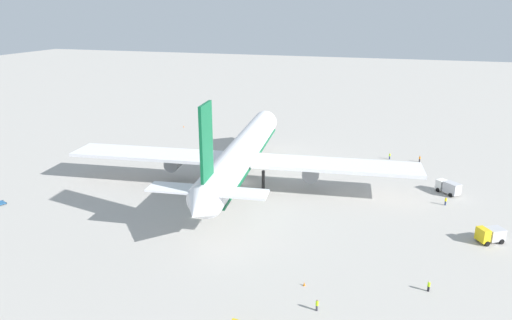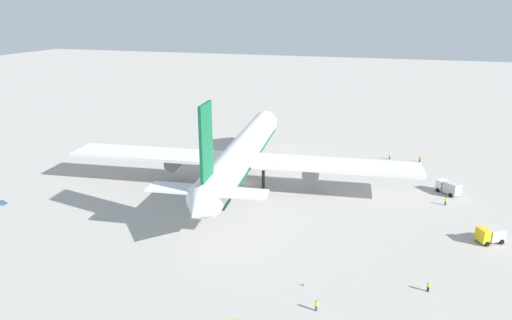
{
  "view_description": "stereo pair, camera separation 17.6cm",
  "coord_description": "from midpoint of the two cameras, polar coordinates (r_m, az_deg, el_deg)",
  "views": [
    {
      "loc": [
        -95.5,
        -32.8,
        38.44
      ],
      "look_at": [
        -2.57,
        -3.95,
        6.68
      ],
      "focal_mm": 32.64,
      "sensor_mm": 36.0,
      "label": 1
    },
    {
      "loc": [
        -95.45,
        -32.97,
        38.44
      ],
      "look_at": [
        -2.57,
        -3.95,
        6.68
      ],
      "focal_mm": 32.64,
      "sensor_mm": 36.0,
      "label": 2
    }
  ],
  "objects": [
    {
      "name": "service_truck_2",
      "position": [
        109.33,
        22.57,
        -3.09
      ],
      "size": [
        5.19,
        5.24,
        2.81
      ],
      "color": "white",
      "rests_on": "ground"
    },
    {
      "name": "ground_worker_2",
      "position": [
        65.34,
        7.5,
        -17.23
      ],
      "size": [
        0.47,
        0.47,
        1.66
      ],
      "color": "#3F3F47",
      "rests_on": "ground"
    },
    {
      "name": "airliner",
      "position": [
        104.47,
        -1.7,
        0.77
      ],
      "size": [
        70.5,
        78.51,
        23.85
      ],
      "color": "white",
      "rests_on": "ground"
    },
    {
      "name": "traffic_cone_1",
      "position": [
        70.36,
        5.95,
        -14.88
      ],
      "size": [
        0.36,
        0.36,
        0.55
      ],
      "primitive_type": "cone",
      "color": "orange",
      "rests_on": "ground"
    },
    {
      "name": "service_truck_0",
      "position": [
        90.44,
        26.84,
        -8.14
      ],
      "size": [
        4.39,
        5.09,
        2.77
      ],
      "color": "yellow",
      "rests_on": "ground"
    },
    {
      "name": "ground_plane",
      "position": [
        108.05,
        -1.55,
        -2.77
      ],
      "size": [
        600.0,
        600.0,
        0.0
      ],
      "primitive_type": "plane",
      "color": "#ADA8A0"
    },
    {
      "name": "ground_worker_0",
      "position": [
        129.3,
        16.13,
        0.46
      ],
      "size": [
        0.44,
        0.44,
        1.75
      ],
      "color": "navy",
      "rests_on": "ground"
    },
    {
      "name": "ground_worker_3",
      "position": [
        103.15,
        22.27,
        -4.69
      ],
      "size": [
        0.55,
        0.55,
        1.76
      ],
      "color": "navy",
      "rests_on": "ground"
    },
    {
      "name": "traffic_cone_0",
      "position": [
        160.37,
        -8.78,
        4.09
      ],
      "size": [
        0.36,
        0.36,
        0.55
      ],
      "primitive_type": "cone",
      "color": "orange",
      "rests_on": "ground"
    },
    {
      "name": "ground_worker_4",
      "position": [
        72.81,
        20.43,
        -14.31
      ],
      "size": [
        0.5,
        0.5,
        1.63
      ],
      "color": "black",
      "rests_on": "ground"
    },
    {
      "name": "baggage_cart_0",
      "position": [
        109.88,
        -28.73,
        -4.6
      ],
      "size": [
        2.25,
        2.86,
        0.4
      ],
      "color": "#26598C",
      "rests_on": "ground"
    },
    {
      "name": "ground_worker_1",
      "position": [
        129.39,
        19.49,
        0.12
      ],
      "size": [
        0.55,
        0.55,
        1.68
      ],
      "color": "black",
      "rests_on": "ground"
    }
  ]
}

